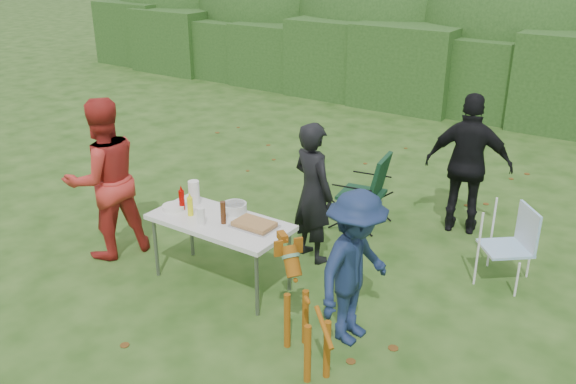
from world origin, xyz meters
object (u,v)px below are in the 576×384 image
Objects in this scene: child at (355,268)px; camping_chair at (362,190)px; person_black_puffy at (468,165)px; beer_bottle at (223,213)px; person_red_jacket at (104,179)px; lawn_chair at (506,245)px; folding_table at (220,225)px; mustard_bottle at (190,206)px; person_cook at (313,192)px; ketchup_bottle at (182,200)px; paper_towel_roll at (194,192)px; dog at (307,315)px.

camping_chair is (-1.06, 2.17, -0.24)m from child.
beer_bottle is at bearing 45.89° from person_black_puffy.
person_red_jacket is 1.89× the size of camping_chair.
lawn_chair is at bearing 159.82° from camping_chair.
folding_table is 7.50× the size of mustard_bottle.
person_black_puffy is 3.41m from mustard_bottle.
child is 1.54m from beer_bottle.
child is 1.50× the size of camping_chair.
folding_table is at bearing 84.06° from person_cook.
person_red_jacket is at bearing -174.04° from beer_bottle.
person_black_puffy reaches higher than mustard_bottle.
camping_chair is (0.56, 2.09, -0.20)m from folding_table.
person_red_jacket is 1.27× the size of child.
lawn_chair is at bearing -20.65° from child.
folding_table is 0.53m from ketchup_bottle.
folding_table is at bearing 2.32° from ketchup_bottle.
beer_bottle is 0.62m from paper_towel_roll.
mustard_bottle is at bearing -18.46° from ketchup_bottle.
beer_bottle reaches higher than lawn_chair.
person_cook reaches higher than child.
ketchup_bottle is (-2.12, 0.06, 0.12)m from child.
ketchup_bottle is 0.85× the size of paper_towel_roll.
person_red_jacket is 1.18m from mustard_bottle.
ketchup_bottle is 0.92× the size of beer_bottle.
folding_table is at bearing 44.25° from person_black_puffy.
person_black_puffy reaches higher than ketchup_bottle.
person_black_puffy is at bearing 48.77° from paper_towel_roll.
folding_table is at bearing -19.37° from paper_towel_roll.
child is 2.01m from lawn_chair.
beer_bottle reaches higher than ketchup_bottle.
paper_towel_roll reaches higher than mustard_bottle.
child reaches higher than dog.
person_black_puffy reaches higher than dog.
person_black_puffy is at bearing 50.95° from ketchup_bottle.
dog is at bearing 140.41° from person_cook.
camping_chair is at bearing -50.86° from lawn_chair.
person_cook is 0.92× the size of person_black_puffy.
lawn_chair is at bearing 34.85° from folding_table.
dog is 2.07m from ketchup_bottle.
camping_chair is at bearing 77.30° from beer_bottle.
paper_towel_roll is (-0.18, 0.25, 0.03)m from mustard_bottle.
person_red_jacket is 8.44× the size of ketchup_bottle.
paper_towel_roll reaches higher than beer_bottle.
person_cook is (0.50, 1.02, 0.12)m from folding_table.
person_red_jacket reaches higher than beer_bottle.
lawn_chair is (1.97, 0.70, -0.38)m from person_cook.
person_cook is 1.58m from child.
person_black_puffy is 3.32m from paper_towel_roll.
person_red_jacket reaches higher than camping_chair.
camping_chair reaches higher than ketchup_bottle.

